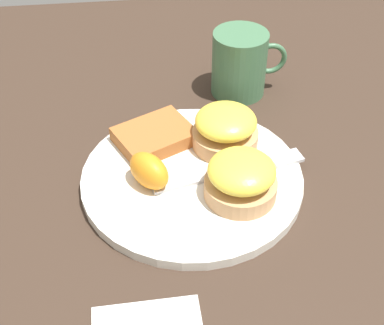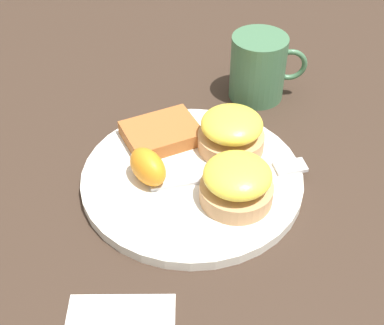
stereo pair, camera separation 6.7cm
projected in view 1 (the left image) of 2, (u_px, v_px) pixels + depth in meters
ground_plane at (192, 182)px, 0.69m from camera, size 1.10×1.10×0.00m
plate at (192, 178)px, 0.68m from camera, size 0.28×0.28×0.01m
sandwich_benedict_left at (241, 178)px, 0.63m from camera, size 0.09×0.09×0.06m
sandwich_benedict_right at (226, 129)px, 0.71m from camera, size 0.09×0.09×0.06m
hashbrown_patty at (155, 136)px, 0.72m from camera, size 0.12×0.11×0.02m
orange_wedge at (149, 171)px, 0.65m from camera, size 0.07×0.07×0.04m
fork at (241, 170)px, 0.68m from camera, size 0.20×0.06×0.00m
cup at (240, 63)px, 0.81m from camera, size 0.12×0.08×0.10m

